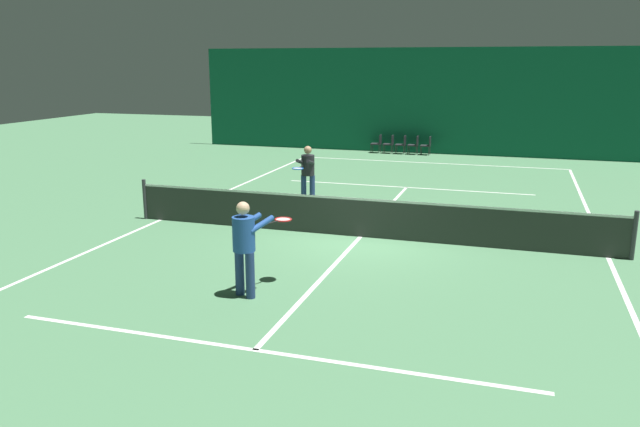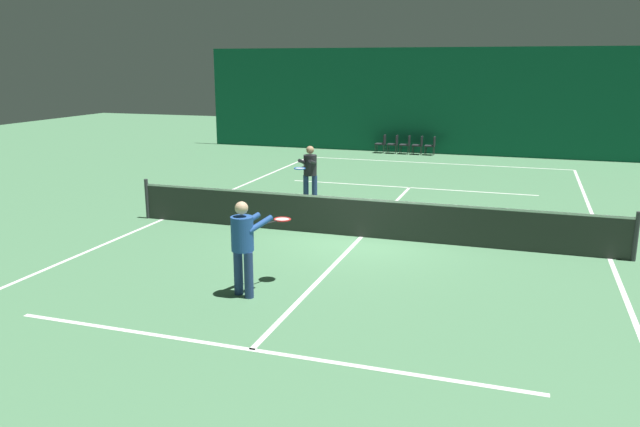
{
  "view_description": "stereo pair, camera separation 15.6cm",
  "coord_description": "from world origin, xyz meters",
  "px_view_note": "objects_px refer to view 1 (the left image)",
  "views": [
    {
      "loc": [
        3.44,
        -14.11,
        4.1
      ],
      "look_at": [
        -0.41,
        -1.95,
        1.0
      ],
      "focal_mm": 35.0,
      "sensor_mm": 36.0,
      "label": 1
    },
    {
      "loc": [
        3.59,
        -14.06,
        4.1
      ],
      "look_at": [
        -0.41,
        -1.95,
        1.0
      ],
      "focal_mm": 35.0,
      "sensor_mm": 36.0,
      "label": 2
    }
  ],
  "objects_px": {
    "courtside_chair_1": "(390,143)",
    "courtside_chair_4": "(427,144)",
    "courtside_chair_3": "(415,144)",
    "courtside_chair_0": "(378,142)",
    "player_far": "(307,170)",
    "courtside_chair_2": "(402,143)",
    "player_near": "(246,241)",
    "tennis_net": "(361,216)"
  },
  "relations": [
    {
      "from": "courtside_chair_0",
      "to": "courtside_chair_1",
      "type": "relative_size",
      "value": 1.0
    },
    {
      "from": "courtside_chair_0",
      "to": "courtside_chair_1",
      "type": "height_order",
      "value": "same"
    },
    {
      "from": "tennis_net",
      "to": "courtside_chair_0",
      "type": "xyz_separation_m",
      "value": [
        -2.72,
        14.2,
        -0.03
      ]
    },
    {
      "from": "courtside_chair_2",
      "to": "courtside_chair_4",
      "type": "bearing_deg",
      "value": 90.0
    },
    {
      "from": "player_near",
      "to": "courtside_chair_4",
      "type": "xyz_separation_m",
      "value": [
        0.59,
        18.61,
        -0.53
      ]
    },
    {
      "from": "player_far",
      "to": "courtside_chair_3",
      "type": "bearing_deg",
      "value": 170.59
    },
    {
      "from": "player_near",
      "to": "tennis_net",
      "type": "bearing_deg",
      "value": 9.35
    },
    {
      "from": "player_far",
      "to": "courtside_chair_2",
      "type": "xyz_separation_m",
      "value": [
        0.83,
        11.07,
        -0.51
      ]
    },
    {
      "from": "courtside_chair_4",
      "to": "courtside_chair_0",
      "type": "bearing_deg",
      "value": -90.0
    },
    {
      "from": "courtside_chair_1",
      "to": "courtside_chair_4",
      "type": "xyz_separation_m",
      "value": [
        1.72,
        0.0,
        0.0
      ]
    },
    {
      "from": "tennis_net",
      "to": "courtside_chair_0",
      "type": "height_order",
      "value": "tennis_net"
    },
    {
      "from": "player_near",
      "to": "courtside_chair_1",
      "type": "distance_m",
      "value": 18.65
    },
    {
      "from": "courtside_chair_1",
      "to": "courtside_chair_4",
      "type": "height_order",
      "value": "same"
    },
    {
      "from": "player_far",
      "to": "courtside_chair_4",
      "type": "distance_m",
      "value": 11.26
    },
    {
      "from": "courtside_chair_3",
      "to": "tennis_net",
      "type": "bearing_deg",
      "value": 4.04
    },
    {
      "from": "tennis_net",
      "to": "courtside_chair_3",
      "type": "xyz_separation_m",
      "value": [
        -1.0,
        14.2,
        -0.03
      ]
    },
    {
      "from": "player_far",
      "to": "player_near",
      "type": "bearing_deg",
      "value": 8.29
    },
    {
      "from": "courtside_chair_2",
      "to": "courtside_chair_4",
      "type": "xyz_separation_m",
      "value": [
        1.15,
        0.0,
        0.0
      ]
    },
    {
      "from": "player_far",
      "to": "courtside_chair_2",
      "type": "relative_size",
      "value": 2.03
    },
    {
      "from": "player_near",
      "to": "courtside_chair_3",
      "type": "height_order",
      "value": "player_near"
    },
    {
      "from": "player_far",
      "to": "courtside_chair_0",
      "type": "height_order",
      "value": "player_far"
    },
    {
      "from": "tennis_net",
      "to": "courtside_chair_3",
      "type": "distance_m",
      "value": 14.23
    },
    {
      "from": "courtside_chair_1",
      "to": "courtside_chair_4",
      "type": "bearing_deg",
      "value": 90.0
    },
    {
      "from": "player_far",
      "to": "courtside_chair_4",
      "type": "relative_size",
      "value": 2.03
    },
    {
      "from": "courtside_chair_1",
      "to": "courtside_chair_3",
      "type": "bearing_deg",
      "value": 90.0
    },
    {
      "from": "courtside_chair_3",
      "to": "courtside_chair_4",
      "type": "height_order",
      "value": "same"
    },
    {
      "from": "player_far",
      "to": "courtside_chair_1",
      "type": "bearing_deg",
      "value": 176.48
    },
    {
      "from": "tennis_net",
      "to": "courtside_chair_2",
      "type": "relative_size",
      "value": 14.29
    },
    {
      "from": "courtside_chair_1",
      "to": "courtside_chair_2",
      "type": "distance_m",
      "value": 0.57
    },
    {
      "from": "courtside_chair_0",
      "to": "courtside_chair_4",
      "type": "xyz_separation_m",
      "value": [
        2.29,
        0.0,
        0.0
      ]
    },
    {
      "from": "tennis_net",
      "to": "player_near",
      "type": "xyz_separation_m",
      "value": [
        -1.01,
        -4.41,
        0.5
      ]
    },
    {
      "from": "courtside_chair_3",
      "to": "courtside_chair_4",
      "type": "distance_m",
      "value": 0.57
    },
    {
      "from": "courtside_chair_0",
      "to": "courtside_chair_3",
      "type": "height_order",
      "value": "same"
    },
    {
      "from": "tennis_net",
      "to": "player_far",
      "type": "xyz_separation_m",
      "value": [
        -2.41,
        3.13,
        0.48
      ]
    },
    {
      "from": "player_near",
      "to": "courtside_chair_3",
      "type": "relative_size",
      "value": 2.08
    },
    {
      "from": "courtside_chair_2",
      "to": "player_far",
      "type": "bearing_deg",
      "value": -4.3
    },
    {
      "from": "courtside_chair_1",
      "to": "courtside_chair_0",
      "type": "bearing_deg",
      "value": -90.0
    },
    {
      "from": "player_far",
      "to": "courtside_chair_1",
      "type": "xyz_separation_m",
      "value": [
        0.26,
        11.07,
        -0.51
      ]
    },
    {
      "from": "player_far",
      "to": "courtside_chair_3",
      "type": "height_order",
      "value": "player_far"
    },
    {
      "from": "courtside_chair_2",
      "to": "courtside_chair_4",
      "type": "distance_m",
      "value": 1.15
    },
    {
      "from": "player_near",
      "to": "courtside_chair_1",
      "type": "relative_size",
      "value": 2.08
    },
    {
      "from": "player_near",
      "to": "courtside_chair_4",
      "type": "height_order",
      "value": "player_near"
    }
  ]
}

